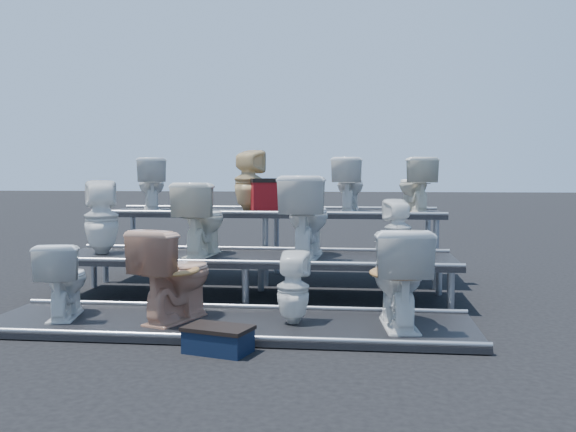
# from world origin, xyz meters

# --- Properties ---
(ground) EXTENTS (80.00, 80.00, 0.00)m
(ground) POSITION_xyz_m (0.00, 0.00, 0.00)
(ground) COLOR black
(ground) RESTS_ON ground
(tier_front) EXTENTS (4.20, 1.20, 0.06)m
(tier_front) POSITION_xyz_m (0.00, -1.30, 0.03)
(tier_front) COLOR black
(tier_front) RESTS_ON ground
(tier_mid) EXTENTS (4.20, 1.20, 0.46)m
(tier_mid) POSITION_xyz_m (0.00, 0.00, 0.23)
(tier_mid) COLOR black
(tier_mid) RESTS_ON ground
(tier_back) EXTENTS (4.20, 1.20, 0.86)m
(tier_back) POSITION_xyz_m (0.00, 1.30, 0.43)
(tier_back) COLOR black
(tier_back) RESTS_ON ground
(toilet_0) EXTENTS (0.50, 0.72, 0.67)m
(toilet_0) POSITION_xyz_m (-1.48, -1.30, 0.39)
(toilet_0) COLOR white
(toilet_0) RESTS_ON tier_front
(toilet_1) EXTENTS (0.70, 0.90, 0.81)m
(toilet_1) POSITION_xyz_m (-0.47, -1.30, 0.46)
(toilet_1) COLOR tan
(toilet_1) RESTS_ON tier_front
(toilet_2) EXTENTS (0.30, 0.30, 0.61)m
(toilet_2) POSITION_xyz_m (0.56, -1.30, 0.37)
(toilet_2) COLOR white
(toilet_2) RESTS_ON tier_front
(toilet_3) EXTENTS (0.54, 0.85, 0.83)m
(toilet_3) POSITION_xyz_m (1.44, -1.30, 0.47)
(toilet_3) COLOR white
(toilet_3) RESTS_ON tier_front
(toilet_4) EXTENTS (0.48, 0.48, 0.80)m
(toilet_4) POSITION_xyz_m (-1.67, 0.00, 0.86)
(toilet_4) COLOR white
(toilet_4) RESTS_ON tier_mid
(toilet_5) EXTENTS (0.49, 0.79, 0.78)m
(toilet_5) POSITION_xyz_m (-0.56, 0.00, 0.85)
(toilet_5) COLOR white
(toilet_5) RESTS_ON tier_mid
(toilet_6) EXTENTS (0.53, 0.86, 0.85)m
(toilet_6) POSITION_xyz_m (0.56, 0.00, 0.89)
(toilet_6) COLOR white
(toilet_6) RESTS_ON tier_mid
(toilet_7) EXTENTS (0.34, 0.35, 0.61)m
(toilet_7) POSITION_xyz_m (1.50, 0.00, 0.76)
(toilet_7) COLOR white
(toilet_7) RESTS_ON tier_mid
(toilet_8) EXTENTS (0.58, 0.74, 0.67)m
(toilet_8) POSITION_xyz_m (-1.55, 1.30, 1.19)
(toilet_8) COLOR white
(toilet_8) RESTS_ON tier_back
(toilet_9) EXTENTS (0.44, 0.44, 0.77)m
(toilet_9) POSITION_xyz_m (-0.29, 1.30, 1.25)
(toilet_9) COLOR #DFC085
(toilet_9) RESTS_ON tier_back
(toilet_10) EXTENTS (0.43, 0.68, 0.67)m
(toilet_10) POSITION_xyz_m (0.97, 1.30, 1.19)
(toilet_10) COLOR white
(toilet_10) RESTS_ON tier_back
(toilet_11) EXTENTS (0.53, 0.72, 0.66)m
(toilet_11) POSITION_xyz_m (1.77, 1.30, 1.19)
(toilet_11) COLOR white
(toilet_11) RESTS_ON tier_back
(red_crate) EXTENTS (0.60, 0.54, 0.36)m
(red_crate) POSITION_xyz_m (0.01, 1.23, 1.04)
(red_crate) COLOR maroon
(red_crate) RESTS_ON tier_back
(step_stool) EXTENTS (0.53, 0.40, 0.17)m
(step_stool) POSITION_xyz_m (0.08, -2.04, 0.08)
(step_stool) COLOR black
(step_stool) RESTS_ON ground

